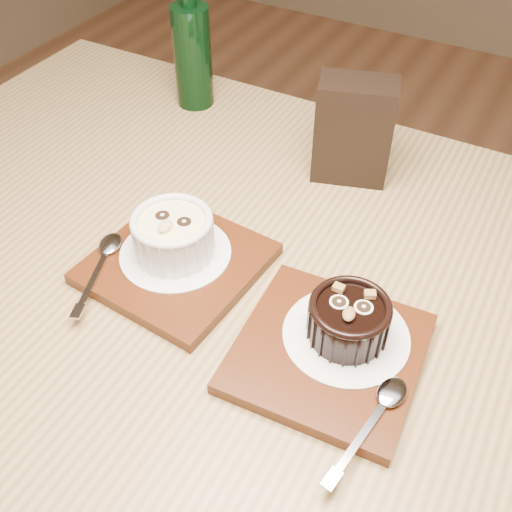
{
  "coord_description": "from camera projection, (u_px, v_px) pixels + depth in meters",
  "views": [
    {
      "loc": [
        0.22,
        -0.33,
        1.25
      ],
      "look_at": [
        -0.0,
        0.07,
        0.81
      ],
      "focal_mm": 42.0,
      "sensor_mm": 36.0,
      "label": 1
    }
  ],
  "objects": [
    {
      "name": "ramekin_white",
      "position": [
        173.0,
        234.0,
        0.68
      ],
      "size": [
        0.09,
        0.09,
        0.06
      ],
      "rotation": [
        0.0,
        0.0,
        0.1
      ],
      "color": "silver",
      "rests_on": "doily_left"
    },
    {
      "name": "green_bottle",
      "position": [
        192.0,
        53.0,
        0.92
      ],
      "size": [
        0.06,
        0.06,
        0.22
      ],
      "color": "black",
      "rests_on": "table"
    },
    {
      "name": "doily_left",
      "position": [
        176.0,
        253.0,
        0.7
      ],
      "size": [
        0.13,
        0.13,
        0.0
      ],
      "primitive_type": "cylinder",
      "color": "white",
      "rests_on": "tray_left"
    },
    {
      "name": "tray_left",
      "position": [
        177.0,
        264.0,
        0.7
      ],
      "size": [
        0.19,
        0.19,
        0.01
      ],
      "primitive_type": "cube",
      "rotation": [
        0.0,
        0.0,
        -0.07
      ],
      "color": "#4B210C",
      "rests_on": "table"
    },
    {
      "name": "condiment_stand",
      "position": [
        353.0,
        130.0,
        0.79
      ],
      "size": [
        0.11,
        0.09,
        0.14
      ],
      "primitive_type": "cube",
      "rotation": [
        0.0,
        0.0,
        0.32
      ],
      "color": "black",
      "rests_on": "table"
    },
    {
      "name": "tray_right",
      "position": [
        328.0,
        353.0,
        0.61
      ],
      "size": [
        0.19,
        0.19,
        0.01
      ],
      "primitive_type": "cube",
      "rotation": [
        0.0,
        0.0,
        0.07
      ],
      "color": "#4B210C",
      "rests_on": "table"
    },
    {
      "name": "ramekin_dark",
      "position": [
        349.0,
        318.0,
        0.59
      ],
      "size": [
        0.08,
        0.08,
        0.05
      ],
      "rotation": [
        0.0,
        0.0,
        0.23
      ],
      "color": "black",
      "rests_on": "doily_right"
    },
    {
      "name": "table",
      "position": [
        254.0,
        330.0,
        0.75
      ],
      "size": [
        1.21,
        0.81,
        0.75
      ],
      "rotation": [
        0.0,
        0.0,
        0.01
      ],
      "color": "brown",
      "rests_on": "ground"
    },
    {
      "name": "spoon_left",
      "position": [
        100.0,
        264.0,
        0.68
      ],
      "size": [
        0.07,
        0.13,
        0.01
      ],
      "primitive_type": null,
      "rotation": [
        0.0,
        0.0,
        0.35
      ],
      "color": "silver",
      "rests_on": "tray_left"
    },
    {
      "name": "spoon_right",
      "position": [
        373.0,
        419.0,
        0.54
      ],
      "size": [
        0.04,
        0.14,
        0.01
      ],
      "primitive_type": null,
      "rotation": [
        0.0,
        0.0,
        -0.14
      ],
      "color": "silver",
      "rests_on": "tray_right"
    },
    {
      "name": "doily_right",
      "position": [
        346.0,
        335.0,
        0.61
      ],
      "size": [
        0.13,
        0.13,
        0.0
      ],
      "primitive_type": "cylinder",
      "color": "white",
      "rests_on": "tray_right"
    }
  ]
}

